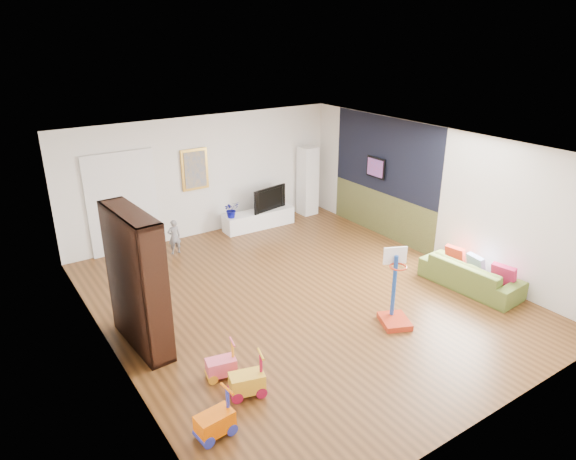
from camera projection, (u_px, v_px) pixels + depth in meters
floor at (301, 297)px, 9.13m from camera, size 6.50×7.50×0.00m
ceiling at (302, 147)px, 8.13m from camera, size 6.50×7.50×0.00m
wall_back at (205, 176)px, 11.52m from camera, size 6.50×0.00×2.70m
wall_front at (495, 327)px, 5.74m from camera, size 6.50×0.00×2.70m
wall_left at (106, 275)px, 6.95m from camera, size 0.00×7.50×2.70m
wall_right at (433, 194)px, 10.32m from camera, size 0.00×7.50×2.70m
navy_accent at (385, 156)px, 11.21m from camera, size 0.01×3.20×1.70m
olive_wainscot at (381, 214)px, 11.70m from camera, size 0.01×3.20×1.00m
doorway at (123, 204)px, 10.62m from camera, size 1.45×0.06×2.10m
painting_back at (195, 169)px, 11.29m from camera, size 0.62×0.06×0.92m
artwork_right at (376, 168)px, 11.44m from camera, size 0.04×0.56×0.46m
media_console at (259, 219)px, 12.22m from camera, size 1.75×0.48×0.41m
tall_cabinet at (308, 181)px, 12.89m from camera, size 0.41×0.41×1.73m
bookshelf at (137, 281)px, 7.41m from camera, size 0.47×1.47×2.12m
sofa at (471, 274)px, 9.36m from camera, size 0.84×1.88×0.54m
basketball_hoop at (397, 289)px, 8.07m from camera, size 0.62×0.67×1.28m
ride_on_yellow at (247, 376)px, 6.60m from camera, size 0.51×0.39×0.60m
ride_on_orange at (214, 416)px, 5.93m from camera, size 0.46×0.31×0.59m
ride_on_pink at (221, 361)px, 6.95m from camera, size 0.44×0.33×0.53m
child at (174, 237)px, 10.74m from camera, size 0.28×0.19×0.75m
tv at (267, 198)px, 12.18m from camera, size 0.98×0.33×0.56m
vase_plant at (231, 209)px, 11.68m from camera, size 0.36×0.32×0.38m
pillow_left at (504, 276)px, 8.97m from camera, size 0.18×0.43×0.42m
pillow_center at (476, 265)px, 9.38m from camera, size 0.16×0.38×0.37m
pillow_right at (455, 255)px, 9.77m from camera, size 0.16×0.38×0.37m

